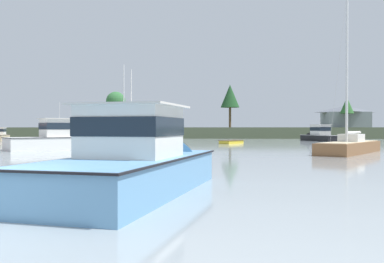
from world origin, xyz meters
TOP-DOWN VIEW (x-y plane):
  - far_shore_bank at (0.00, 95.38)m, footprint 240.72×52.89m
  - sailboat_wood at (14.49, 25.13)m, footprint 7.18×9.51m
  - dinghy_yellow at (5.65, 44.37)m, footprint 3.33×3.91m
  - cruiser_white at (-10.08, 29.23)m, footprint 8.60×8.22m
  - cruiser_skyblue at (2.22, 5.39)m, footprint 4.70×9.90m
  - cruiser_sand at (-30.28, 53.93)m, footprint 4.16×7.72m
  - cruiser_black at (19.06, 57.04)m, footprint 5.19×8.92m
  - sailboat_green at (-7.86, 43.77)m, footprint 5.14×7.13m
  - shore_tree_inland_a at (32.99, 89.78)m, footprint 3.14×3.14m
  - shore_tree_center at (-20.53, 86.25)m, footprint 4.47×4.47m
  - shore_tree_right_mid at (6.11, 95.30)m, footprint 4.67×4.67m
  - cottage_hillside at (34.57, 96.91)m, footprint 10.70×10.00m

SIDE VIEW (x-z plane):
  - dinghy_yellow at x=5.65m, z-range -0.15..0.45m
  - sailboat_green at x=-7.86m, z-range -5.11..5.55m
  - sailboat_wood at x=14.49m, z-range -6.28..6.85m
  - cruiser_sand at x=-30.28m, z-range -1.45..2.35m
  - cruiser_skyblue at x=2.22m, z-range -1.86..2.97m
  - cruiser_black at x=19.06m, z-range -1.64..2.80m
  - cruiser_white at x=-10.08m, z-range -2.00..3.35m
  - far_shore_bank at x=0.00m, z-range 0.00..2.11m
  - cottage_hillside at x=34.57m, z-range 2.20..7.56m
  - shore_tree_inland_a at x=32.99m, z-range 3.67..10.76m
  - shore_tree_center at x=-20.53m, z-range 4.02..12.39m
  - shore_tree_right_mid at x=6.11m, z-range 4.55..15.31m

